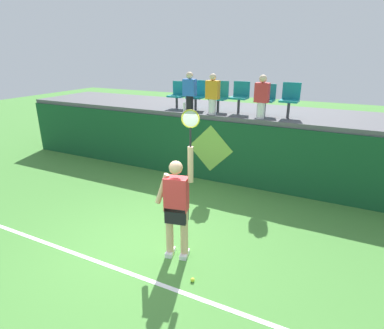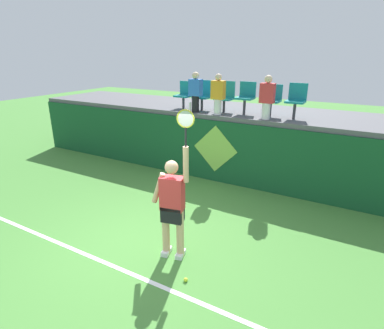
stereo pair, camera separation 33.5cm
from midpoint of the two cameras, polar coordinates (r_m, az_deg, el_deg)
name	(u,v)px [view 1 (the left image)]	position (r m, az deg, el deg)	size (l,w,h in m)	color
ground_plane	(147,247)	(6.02, -9.75, -14.50)	(40.00, 40.00, 0.00)	#478438
court_back_wall	(220,152)	(8.43, 3.87, 2.33)	(13.68, 0.20, 1.67)	#144C28
spectator_platform	(236,111)	(9.31, 6.89, 9.58)	(13.68, 2.49, 0.12)	#56565B
court_baseline_stripe	(122,270)	(5.56, -14.39, -18.10)	(12.31, 0.08, 0.01)	white
tennis_player	(177,205)	(5.24, -4.62, -7.27)	(0.74, 0.34, 2.57)	white
tennis_ball	(193,280)	(5.19, -1.86, -20.16)	(0.07, 0.07, 0.07)	#D1E533
water_bottle	(184,107)	(8.72, -2.53, 10.31)	(0.07, 0.07, 0.27)	white
stadium_chair_0	(178,93)	(9.36, -3.63, 12.70)	(0.44, 0.42, 0.76)	#38383D
stadium_chair_1	(197,94)	(9.08, -0.20, 12.64)	(0.44, 0.42, 0.81)	#38383D
stadium_chair_2	(219,95)	(8.80, 3.86, 12.40)	(0.44, 0.42, 0.82)	#38383D
stadium_chair_3	(240,95)	(8.58, 7.54, 12.31)	(0.44, 0.42, 0.83)	#38383D
stadium_chair_4	(266,98)	(8.38, 12.08, 11.72)	(0.44, 0.42, 0.79)	#38383D
stadium_chair_5	(290,98)	(8.25, 16.19, 11.50)	(0.44, 0.42, 0.85)	#38383D
spectator_0	(190,92)	(8.67, -1.56, 13.06)	(0.34, 0.20, 1.06)	black
spectator_1	(213,94)	(8.35, 2.59, 12.66)	(0.34, 0.20, 1.04)	white
spectator_2	(262,96)	(7.97, 11.32, 12.02)	(0.34, 0.20, 1.05)	white
wall_signage_mount	(210,180)	(8.71, 2.15, -2.90)	(1.27, 0.01, 1.56)	#144C28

